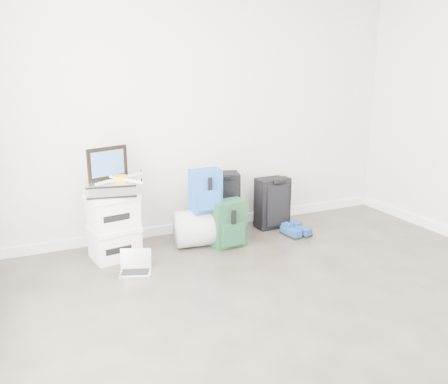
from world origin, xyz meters
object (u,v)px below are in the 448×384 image
large_suitcase (219,204)px  laptop (136,267)px  briefcase (111,188)px  boxes_stack (114,226)px  carry_on (273,203)px  duffel_bag (205,227)px

large_suitcase → laptop: 1.25m
briefcase → boxes_stack: bearing=0.0°
briefcase → carry_on: size_ratio=0.76×
boxes_stack → laptop: size_ratio=1.93×
carry_on → laptop: bearing=-164.2°
carry_on → laptop: 1.77m
briefcase → carry_on: briefcase is taller
boxes_stack → laptop: (0.09, -0.39, -0.26)m
boxes_stack → duffel_bag: 0.90m
boxes_stack → carry_on: size_ratio=1.10×
duffel_bag → laptop: 0.88m
duffel_bag → laptop: (-0.80, -0.34, -0.14)m
boxes_stack → large_suitcase: large_suitcase is taller
large_suitcase → briefcase: bearing=-154.3°
briefcase → carry_on: 1.82m
duffel_bag → carry_on: (0.88, 0.18, 0.10)m
briefcase → carry_on: bearing=15.1°
duffel_bag → briefcase: bearing=-174.5°
briefcase → duffel_bag: 1.02m
briefcase → laptop: briefcase is taller
duffel_bag → large_suitcase: 0.39m
carry_on → boxes_stack: bearing=-177.2°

